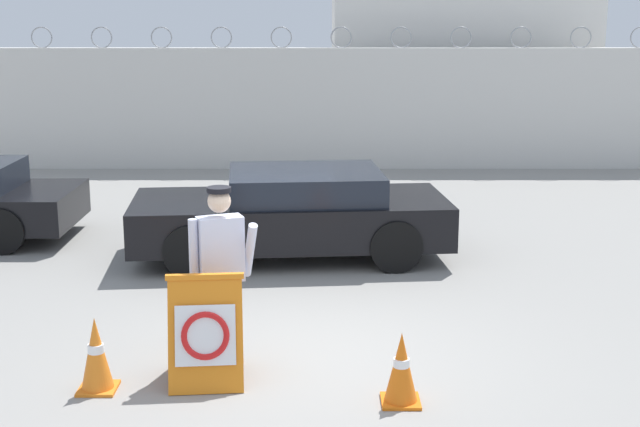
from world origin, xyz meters
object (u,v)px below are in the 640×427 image
Objects in this scene: security_guard at (225,265)px; parked_car_rear_sedan at (297,213)px; traffic_cone_near at (100,354)px; traffic_cone_mid at (405,369)px; barricade_sign at (210,329)px.

security_guard is 0.39× the size of parked_car_rear_sedan.
traffic_cone_near is 2.81m from traffic_cone_mid.
parked_car_rear_sedan is (0.59, 3.90, -0.36)m from security_guard.
security_guard is 2.08m from traffic_cone_mid.
parked_car_rear_sedan is (-1.11, 4.89, 0.32)m from traffic_cone_mid.
barricade_sign is at bearing 164.92° from traffic_cone_mid.
security_guard is 2.68× the size of traffic_cone_mid.
parked_car_rear_sedan is (1.69, 4.62, 0.29)m from traffic_cone_near.
traffic_cone_near is at bearing -168.24° from security_guard.
security_guard is (0.10, 0.50, 0.48)m from barricade_sign.
traffic_cone_near is (-1.09, -0.71, -0.65)m from security_guard.
parked_car_rear_sedan is at bearing 60.06° from security_guard.
barricade_sign is at bearing -122.44° from security_guard.
traffic_cone_near reaches higher than traffic_cone_mid.
traffic_cone_mid is at bearing -5.65° from traffic_cone_near.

